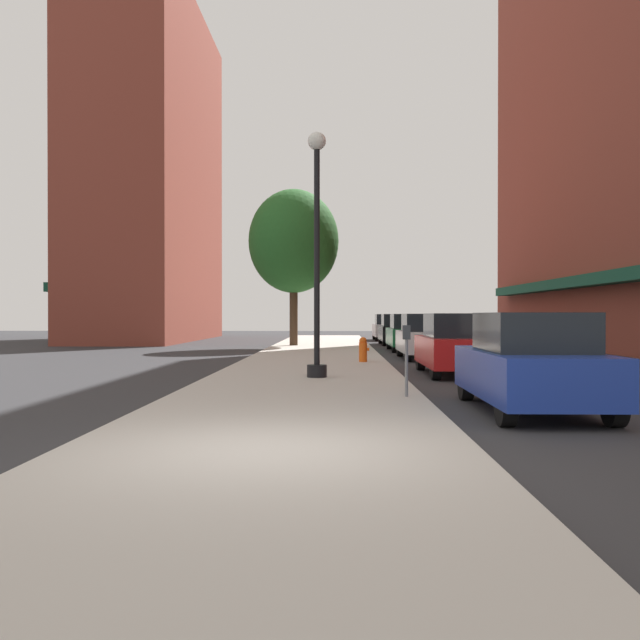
{
  "coord_description": "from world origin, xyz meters",
  "views": [
    {
      "loc": [
        0.77,
        -7.94,
        1.63
      ],
      "look_at": [
        0.08,
        20.95,
        1.41
      ],
      "focal_mm": 39.92,
      "sensor_mm": 36.0,
      "label": 1
    }
  ],
  "objects_px": {
    "tree_near": "(294,242)",
    "car_silver": "(388,328)",
    "lamppost": "(317,249)",
    "car_white": "(425,337)",
    "car_red": "(457,345)",
    "parking_meter_near": "(406,351)",
    "fire_hydrant": "(363,349)",
    "car_green": "(409,333)",
    "car_black": "(397,330)",
    "car_blue": "(531,364)"
  },
  "relations": [
    {
      "from": "tree_near",
      "to": "car_silver",
      "type": "xyz_separation_m",
      "value": [
        5.36,
        10.12,
        -4.42
      ]
    },
    {
      "from": "lamppost",
      "to": "car_white",
      "type": "xyz_separation_m",
      "value": [
        3.71,
        9.03,
        -2.39
      ]
    },
    {
      "from": "car_white",
      "to": "car_silver",
      "type": "relative_size",
      "value": 1.0
    },
    {
      "from": "car_red",
      "to": "parking_meter_near",
      "type": "bearing_deg",
      "value": -109.32
    },
    {
      "from": "tree_near",
      "to": "car_white",
      "type": "xyz_separation_m",
      "value": [
        5.36,
        -8.81,
        -4.42
      ]
    },
    {
      "from": "fire_hydrant",
      "to": "car_green",
      "type": "relative_size",
      "value": 0.18
    },
    {
      "from": "lamppost",
      "to": "car_white",
      "type": "height_order",
      "value": "lamppost"
    },
    {
      "from": "tree_near",
      "to": "car_red",
      "type": "relative_size",
      "value": 1.78
    },
    {
      "from": "fire_hydrant",
      "to": "car_green",
      "type": "distance_m",
      "value": 9.44
    },
    {
      "from": "car_silver",
      "to": "tree_near",
      "type": "bearing_deg",
      "value": -118.01
    },
    {
      "from": "lamppost",
      "to": "car_white",
      "type": "bearing_deg",
      "value": 67.66
    },
    {
      "from": "tree_near",
      "to": "car_black",
      "type": "bearing_deg",
      "value": 32.52
    },
    {
      "from": "car_red",
      "to": "car_white",
      "type": "xyz_separation_m",
      "value": [
        0.0,
        6.9,
        0.0
      ]
    },
    {
      "from": "car_blue",
      "to": "car_silver",
      "type": "height_order",
      "value": "same"
    },
    {
      "from": "car_green",
      "to": "car_black",
      "type": "distance_m",
      "value": 6.53
    },
    {
      "from": "lamppost",
      "to": "car_black",
      "type": "xyz_separation_m",
      "value": [
        3.71,
        21.26,
        -2.39
      ]
    },
    {
      "from": "parking_meter_near",
      "to": "car_green",
      "type": "bearing_deg",
      "value": 84.06
    },
    {
      "from": "lamppost",
      "to": "car_red",
      "type": "bearing_deg",
      "value": 29.92
    },
    {
      "from": "parking_meter_near",
      "to": "car_white",
      "type": "relative_size",
      "value": 0.3
    },
    {
      "from": "parking_meter_near",
      "to": "car_silver",
      "type": "distance_m",
      "value": 32.02
    },
    {
      "from": "car_red",
      "to": "car_silver",
      "type": "bearing_deg",
      "value": 88.32
    },
    {
      "from": "car_blue",
      "to": "car_green",
      "type": "height_order",
      "value": "same"
    },
    {
      "from": "fire_hydrant",
      "to": "car_red",
      "type": "bearing_deg",
      "value": -55.35
    },
    {
      "from": "parking_meter_near",
      "to": "car_black",
      "type": "relative_size",
      "value": 0.3
    },
    {
      "from": "car_silver",
      "to": "car_blue",
      "type": "bearing_deg",
      "value": -90.07
    },
    {
      "from": "car_blue",
      "to": "car_silver",
      "type": "relative_size",
      "value": 1.0
    },
    {
      "from": "lamppost",
      "to": "fire_hydrant",
      "type": "relative_size",
      "value": 7.47
    },
    {
      "from": "car_blue",
      "to": "car_red",
      "type": "relative_size",
      "value": 1.0
    },
    {
      "from": "car_black",
      "to": "car_red",
      "type": "bearing_deg",
      "value": -91.06
    },
    {
      "from": "car_green",
      "to": "car_silver",
      "type": "relative_size",
      "value": 1.0
    },
    {
      "from": "parking_meter_near",
      "to": "car_silver",
      "type": "bearing_deg",
      "value": 86.51
    },
    {
      "from": "lamppost",
      "to": "car_blue",
      "type": "bearing_deg",
      "value": -54.42
    },
    {
      "from": "car_red",
      "to": "car_white",
      "type": "bearing_deg",
      "value": 88.32
    },
    {
      "from": "car_blue",
      "to": "car_black",
      "type": "relative_size",
      "value": 1.0
    },
    {
      "from": "fire_hydrant",
      "to": "car_white",
      "type": "distance_m",
      "value": 4.2
    },
    {
      "from": "fire_hydrant",
      "to": "car_red",
      "type": "height_order",
      "value": "car_red"
    },
    {
      "from": "car_black",
      "to": "car_white",
      "type": "bearing_deg",
      "value": -91.06
    },
    {
      "from": "car_blue",
      "to": "car_silver",
      "type": "xyz_separation_m",
      "value": [
        0.0,
        33.15,
        0.0
      ]
    },
    {
      "from": "lamppost",
      "to": "car_green",
      "type": "bearing_deg",
      "value": 75.85
    },
    {
      "from": "car_blue",
      "to": "car_black",
      "type": "bearing_deg",
      "value": 89.25
    },
    {
      "from": "car_green",
      "to": "car_red",
      "type": "bearing_deg",
      "value": -92.14
    },
    {
      "from": "car_white",
      "to": "car_red",
      "type": "bearing_deg",
      "value": -91.02
    },
    {
      "from": "tree_near",
      "to": "car_white",
      "type": "height_order",
      "value": "tree_near"
    },
    {
      "from": "fire_hydrant",
      "to": "car_silver",
      "type": "distance_m",
      "value": 22.49
    },
    {
      "from": "tree_near",
      "to": "car_green",
      "type": "bearing_deg",
      "value": -30.12
    },
    {
      "from": "car_blue",
      "to": "car_silver",
      "type": "bearing_deg",
      "value": 89.25
    },
    {
      "from": "fire_hydrant",
      "to": "car_silver",
      "type": "bearing_deg",
      "value": 83.89
    },
    {
      "from": "fire_hydrant",
      "to": "car_black",
      "type": "distance_m",
      "value": 15.85
    },
    {
      "from": "car_black",
      "to": "car_green",
      "type": "bearing_deg",
      "value": -91.06
    },
    {
      "from": "lamppost",
      "to": "car_white",
      "type": "relative_size",
      "value": 1.37
    }
  ]
}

